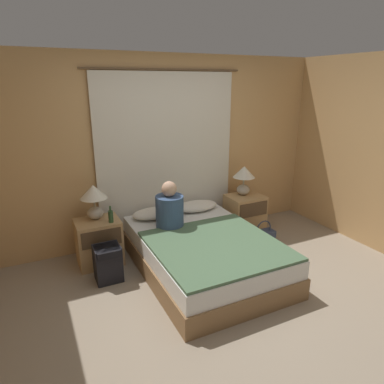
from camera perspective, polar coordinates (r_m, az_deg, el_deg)
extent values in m
plane|color=gray|center=(3.74, 6.66, -17.24)|extent=(16.00, 16.00, 0.00)
cube|color=tan|center=(4.72, -4.39, 6.93)|extent=(4.73, 0.06, 2.50)
cube|color=silver|center=(4.69, -4.07, 5.44)|extent=(1.94, 0.02, 2.27)
cylinder|color=brown|center=(4.58, -4.40, 19.70)|extent=(2.14, 0.02, 0.02)
cube|color=olive|center=(4.15, 1.86, -11.36)|extent=(1.40, 2.01, 0.24)
cube|color=white|center=(4.04, 1.89, -8.65)|extent=(1.36, 1.97, 0.20)
cube|color=tan|center=(4.37, -15.25, -8.02)|extent=(0.52, 0.42, 0.56)
cube|color=#4C3823|center=(4.12, -14.82, -7.48)|extent=(0.46, 0.02, 0.20)
cube|color=tan|center=(5.14, 8.77, -3.60)|extent=(0.52, 0.42, 0.56)
cube|color=#4C3823|center=(4.92, 10.25, -2.90)|extent=(0.46, 0.02, 0.20)
ellipsoid|color=#B2A899|center=(4.29, -15.81, -3.37)|extent=(0.19, 0.19, 0.15)
cylinder|color=#B2A893|center=(4.25, -15.96, -1.71)|extent=(0.02, 0.02, 0.11)
cone|color=silver|center=(4.21, -16.12, 0.06)|extent=(0.32, 0.32, 0.16)
ellipsoid|color=#B2A899|center=(5.07, 8.53, 0.40)|extent=(0.19, 0.19, 0.15)
cylinder|color=#B2A893|center=(5.03, 8.60, 1.83)|extent=(0.02, 0.02, 0.11)
cone|color=silver|center=(5.00, 8.67, 3.35)|extent=(0.32, 0.32, 0.16)
ellipsoid|color=silver|center=(4.53, -6.24, -3.51)|extent=(0.60, 0.35, 0.12)
ellipsoid|color=silver|center=(4.76, 0.76, -2.34)|extent=(0.60, 0.35, 0.12)
cube|color=#4C6B4C|center=(3.76, 4.05, -8.87)|extent=(1.34, 1.36, 0.03)
cylinder|color=#38517A|center=(4.17, -3.75, -3.30)|extent=(0.34, 0.34, 0.40)
sphere|color=tan|center=(4.07, -3.83, 0.53)|extent=(0.18, 0.18, 0.18)
cylinder|color=#2D4C28|center=(4.15, -13.38, -4.01)|extent=(0.06, 0.06, 0.14)
cylinder|color=#2D4C28|center=(4.11, -13.49, -2.70)|extent=(0.02, 0.02, 0.06)
cube|color=black|center=(4.02, -13.85, -11.46)|extent=(0.29, 0.25, 0.42)
cube|color=black|center=(3.92, -13.95, -9.46)|extent=(0.26, 0.26, 0.08)
cube|color=#333D56|center=(4.89, 11.78, -7.37)|extent=(0.31, 0.16, 0.18)
torus|color=#2B3449|center=(4.83, 11.88, -5.98)|extent=(0.24, 0.02, 0.24)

